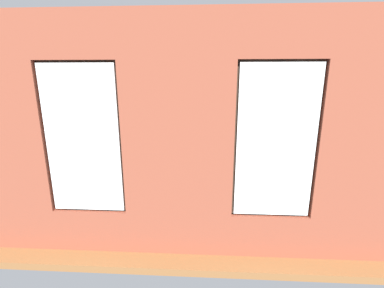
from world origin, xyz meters
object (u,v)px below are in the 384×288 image
at_px(couch_by_window, 178,206).
at_px(coffee_table, 200,170).
at_px(remote_silver, 216,166).
at_px(tv_flatscreen, 53,147).
at_px(remote_black, 204,170).
at_px(potted_plant_by_left_couch, 278,158).
at_px(potted_plant_between_couches, 266,197).
at_px(potted_plant_foreground_right, 104,135).
at_px(potted_plant_corner_far_left, 366,200).
at_px(cup_ceramic, 200,166).
at_px(media_console, 56,174).
at_px(potted_plant_corner_near_left, 291,138).
at_px(table_plant_small, 181,165).
at_px(candle_jar, 193,164).
at_px(potted_plant_mid_room_small, 216,154).
at_px(papasan_chair, 163,149).

height_order(couch_by_window, coffee_table, couch_by_window).
xyz_separation_m(remote_silver, tv_flatscreen, (3.54, 0.27, 0.45)).
height_order(couch_by_window, remote_black, couch_by_window).
distance_m(potted_plant_by_left_couch, potted_plant_between_couches, 2.72).
relative_size(potted_plant_by_left_couch, potted_plant_foreground_right, 0.49).
relative_size(remote_black, potted_plant_corner_far_left, 0.19).
bearing_deg(potted_plant_between_couches, cup_ceramic, -53.75).
xyz_separation_m(couch_by_window, tv_flatscreen, (2.87, -1.44, 0.57)).
distance_m(media_console, potted_plant_between_couches, 4.50).
xyz_separation_m(potted_plant_foreground_right, potted_plant_corner_near_left, (-5.42, -0.05, -0.02)).
distance_m(remote_silver, media_console, 3.55).
xyz_separation_m(table_plant_small, potted_plant_corner_near_left, (-2.93, -2.11, 0.16)).
distance_m(couch_by_window, remote_silver, 1.83).
bearing_deg(remote_silver, media_console, -123.59).
bearing_deg(media_console, coffee_table, -177.90).
distance_m(candle_jar, potted_plant_by_left_couch, 2.35).
distance_m(candle_jar, potted_plant_mid_room_small, 1.28).
bearing_deg(potted_plant_foreground_right, coffee_table, 146.21).
bearing_deg(cup_ceramic, remote_silver, -156.55).
xyz_separation_m(coffee_table, candle_jar, (0.16, -0.11, 0.10)).
bearing_deg(candle_jar, remote_silver, -175.13).
bearing_deg(papasan_chair, remote_black, 125.48).
relative_size(candle_jar, media_console, 0.11).
distance_m(remote_black, media_console, 3.28).
xyz_separation_m(media_console, potted_plant_between_couches, (-4.28, 1.38, 0.22)).
distance_m(remote_black, potted_plant_mid_room_small, 1.43).
height_order(table_plant_small, remote_silver, table_plant_small).
relative_size(potted_plant_corner_near_left, potted_plant_between_couches, 1.24).
bearing_deg(potted_plant_foreground_right, potted_plant_corner_near_left, -179.52).
height_order(potted_plant_by_left_couch, potted_plant_foreground_right, potted_plant_foreground_right).
bearing_deg(potted_plant_mid_room_small, papasan_chair, -9.15).
bearing_deg(media_console, candle_jar, -175.69).
xyz_separation_m(remote_black, remote_silver, (-0.26, -0.29, 0.00)).
distance_m(coffee_table, potted_plant_foreground_right, 3.48).
xyz_separation_m(cup_ceramic, remote_black, (-0.10, 0.13, -0.03)).
distance_m(couch_by_window, candle_jar, 1.67).
relative_size(couch_by_window, potted_plant_corner_far_left, 2.11).
bearing_deg(remote_silver, papasan_chair, -171.32).
distance_m(table_plant_small, potted_plant_corner_far_left, 3.29).
height_order(coffee_table, tv_flatscreen, tv_flatscreen).
height_order(cup_ceramic, potted_plant_corner_near_left, potted_plant_corner_near_left).
height_order(remote_black, remote_silver, same).
xyz_separation_m(remote_black, media_console, (3.28, -0.02, -0.16)).
xyz_separation_m(remote_black, potted_plant_mid_room_small, (-0.30, -1.40, -0.05)).
height_order(remote_black, media_console, media_console).
distance_m(coffee_table, potted_plant_corner_far_left, 3.03).
height_order(table_plant_small, potted_plant_by_left_couch, table_plant_small).
bearing_deg(potted_plant_by_left_couch, table_plant_small, 27.03).
bearing_deg(potted_plant_mid_room_small, table_plant_small, 60.58).
height_order(tv_flatscreen, potted_plant_by_left_couch, tv_flatscreen).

